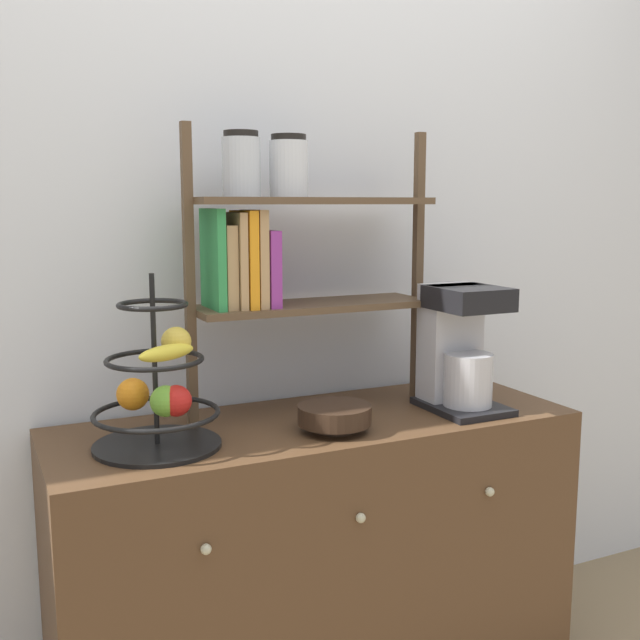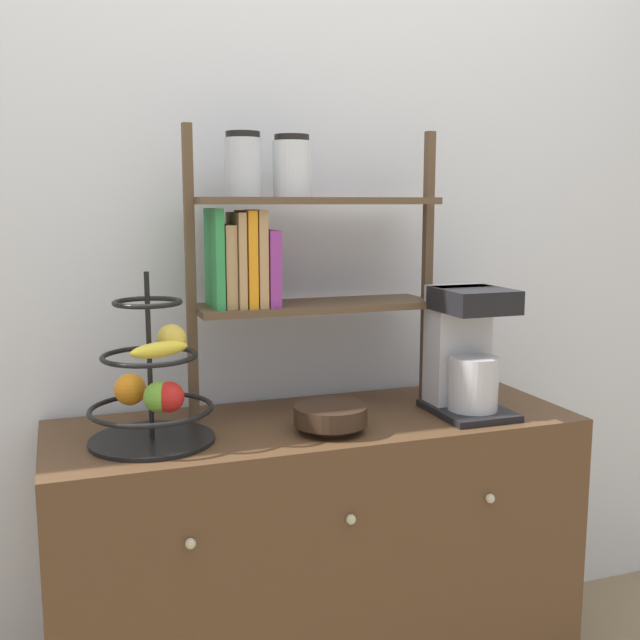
% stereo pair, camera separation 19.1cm
% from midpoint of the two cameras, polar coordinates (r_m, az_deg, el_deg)
% --- Properties ---
extents(wall_back, '(7.00, 0.05, 2.60)m').
position_cam_midpoint_polar(wall_back, '(2.15, -0.24, 7.75)').
color(wall_back, silver).
rests_on(wall_back, ground_plane).
extents(sideboard, '(1.37, 0.50, 0.78)m').
position_cam_midpoint_polar(sideboard, '(2.11, 2.46, -17.90)').
color(sideboard, '#4C331E').
rests_on(sideboard, ground_plane).
extents(coffee_maker, '(0.19, 0.24, 0.34)m').
position_cam_midpoint_polar(coffee_maker, '(2.06, 13.64, -2.25)').
color(coffee_maker, black).
rests_on(coffee_maker, sideboard).
extents(fruit_stand, '(0.30, 0.30, 0.41)m').
position_cam_midpoint_polar(fruit_stand, '(1.78, -9.65, -5.23)').
color(fruit_stand, black).
rests_on(fruit_stand, sideboard).
extents(wooden_bowl, '(0.18, 0.18, 0.07)m').
position_cam_midpoint_polar(wooden_bowl, '(1.86, 3.87, -7.35)').
color(wooden_bowl, black).
rests_on(wooden_bowl, sideboard).
extents(shelf_hutch, '(0.69, 0.20, 0.75)m').
position_cam_midpoint_polar(shelf_hutch, '(1.96, -0.41, 6.22)').
color(shelf_hutch, brown).
rests_on(shelf_hutch, sideboard).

